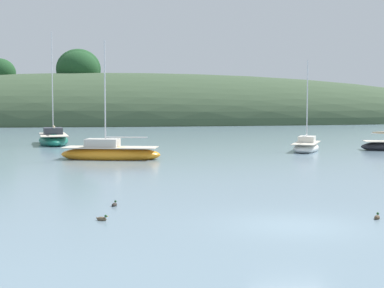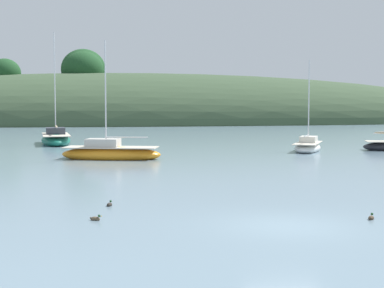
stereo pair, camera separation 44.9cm
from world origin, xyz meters
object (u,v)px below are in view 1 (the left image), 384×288
(duck_lone_right, at_px, (102,219))
(sailboat_grey_yawl, at_px, (110,153))
(sailboat_black_sloop, at_px, (306,147))
(duck_straggler, at_px, (114,205))
(duck_lead, at_px, (377,217))
(sailboat_red_portside, at_px, (53,139))

(duck_lone_right, bearing_deg, sailboat_grey_yawl, 87.89)
(sailboat_black_sloop, height_order, duck_lone_right, sailboat_black_sloop)
(duck_straggler, xyz_separation_m, duck_lead, (8.64, -3.90, 0.00))
(sailboat_grey_yawl, distance_m, duck_lone_right, 21.36)
(duck_lone_right, bearing_deg, duck_straggler, 79.50)
(duck_straggler, xyz_separation_m, duck_lone_right, (-0.50, -2.67, 0.00))
(duck_lead, bearing_deg, sailboat_red_portside, 109.21)
(sailboat_black_sloop, bearing_deg, duck_straggler, -125.05)
(duck_straggler, distance_m, duck_lead, 9.48)
(sailboat_grey_yawl, bearing_deg, duck_lead, -69.70)
(sailboat_red_portside, relative_size, duck_lone_right, 26.26)
(sailboat_grey_yawl, xyz_separation_m, duck_straggler, (-0.29, -18.67, -0.36))
(sailboat_red_portside, distance_m, sailboat_grey_yawl, 16.01)
(duck_lead, bearing_deg, duck_lone_right, 172.33)
(sailboat_grey_yawl, height_order, duck_straggler, sailboat_grey_yawl)
(duck_straggler, bearing_deg, duck_lone_right, -100.50)
(sailboat_black_sloop, relative_size, duck_lead, 19.24)
(sailboat_red_portside, height_order, sailboat_black_sloop, sailboat_red_portside)
(duck_straggler, distance_m, duck_lone_right, 2.72)
(sailboat_black_sloop, distance_m, duck_straggler, 27.93)
(duck_straggler, relative_size, duck_lead, 1.07)
(sailboat_grey_yawl, bearing_deg, sailboat_black_sloop, 14.93)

